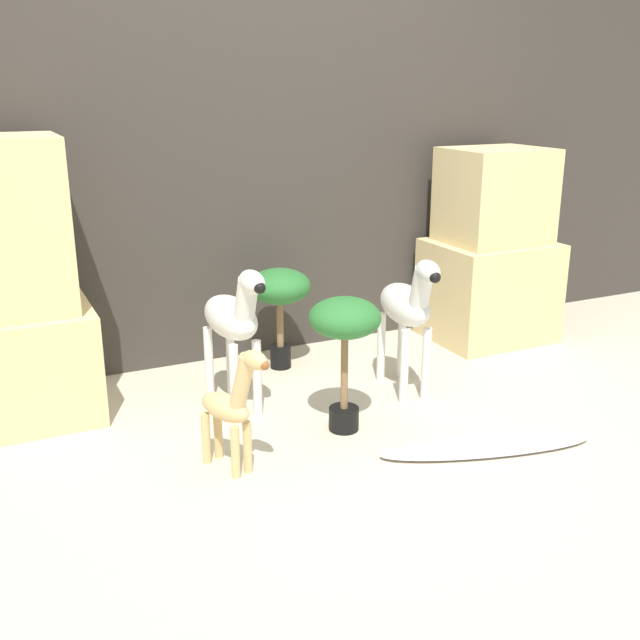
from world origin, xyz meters
TOP-DOWN VIEW (x-y plane):
  - ground_plane at (0.00, 0.00)m, footprint 14.00×14.00m
  - wall_back at (0.00, 1.27)m, footprint 6.40×0.08m
  - rock_pillar_left at (-1.29, 0.89)m, footprint 0.67×0.56m
  - rock_pillar_right at (1.29, 0.89)m, footprint 0.67×0.56m
  - zebra_right at (0.42, 0.39)m, footprint 0.24×0.55m
  - zebra_left at (-0.39, 0.56)m, footprint 0.22×0.54m
  - giraffe_figurine at (-0.59, 0.01)m, footprint 0.21×0.37m
  - potted_palm_front at (-0.00, 0.96)m, footprint 0.33×0.33m
  - potted_palm_back at (-0.04, 0.15)m, footprint 0.31×0.31m
  - surfboard at (0.39, -0.27)m, footprint 0.93×0.42m

SIDE VIEW (x-z plane):
  - ground_plane at x=0.00m, z-range 0.00..0.00m
  - surfboard at x=0.39m, z-range -0.02..0.06m
  - giraffe_figurine at x=-0.59m, z-range 0.01..0.54m
  - potted_palm_front at x=0.00m, z-range 0.15..0.68m
  - zebra_right at x=0.42m, z-range 0.08..0.79m
  - zebra_left at x=-0.39m, z-range 0.08..0.79m
  - potted_palm_back at x=-0.04m, z-range 0.16..0.76m
  - rock_pillar_right at x=1.29m, z-range -0.05..1.05m
  - rock_pillar_left at x=-1.29m, z-range -0.07..1.18m
  - wall_back at x=0.00m, z-range 0.00..2.20m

